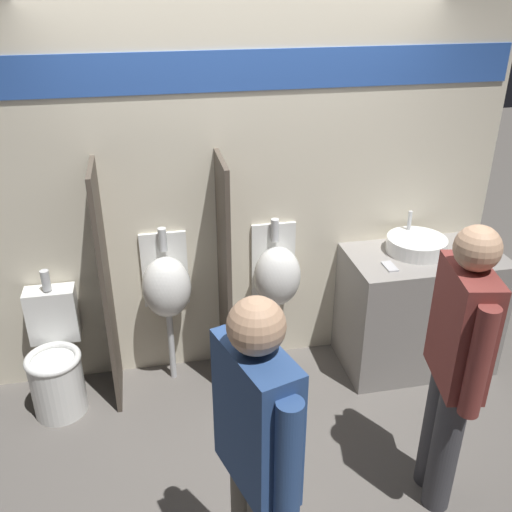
{
  "coord_description": "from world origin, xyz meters",
  "views": [
    {
      "loc": [
        -0.63,
        -2.93,
        2.65
      ],
      "look_at": [
        0.0,
        0.17,
        1.05
      ],
      "focal_mm": 40.0,
      "sensor_mm": 36.0,
      "label": 1
    }
  ],
  "objects_px": {
    "person_with_lanyard": "(256,457)",
    "urinal_far": "(277,276)",
    "toilet": "(56,364)",
    "urinal_near_counter": "(167,287)",
    "person_in_vest": "(455,361)",
    "cell_phone": "(390,266)",
    "sink_basin": "(416,245)"
  },
  "relations": [
    {
      "from": "urinal_far",
      "to": "sink_basin",
      "type": "bearing_deg",
      "value": -6.46
    },
    {
      "from": "person_in_vest",
      "to": "person_with_lanyard",
      "type": "distance_m",
      "value": 1.17
    },
    {
      "from": "sink_basin",
      "to": "person_with_lanyard",
      "type": "relative_size",
      "value": 0.25
    },
    {
      "from": "toilet",
      "to": "cell_phone",
      "type": "bearing_deg",
      "value": -3.73
    },
    {
      "from": "urinal_near_counter",
      "to": "urinal_far",
      "type": "height_order",
      "value": "same"
    },
    {
      "from": "cell_phone",
      "to": "sink_basin",
      "type": "bearing_deg",
      "value": 34.07
    },
    {
      "from": "cell_phone",
      "to": "person_in_vest",
      "type": "distance_m",
      "value": 1.04
    },
    {
      "from": "sink_basin",
      "to": "person_in_vest",
      "type": "bearing_deg",
      "value": -106.86
    },
    {
      "from": "urinal_far",
      "to": "toilet",
      "type": "bearing_deg",
      "value": -174.48
    },
    {
      "from": "toilet",
      "to": "urinal_near_counter",
      "type": "bearing_deg",
      "value": 10.94
    },
    {
      "from": "cell_phone",
      "to": "person_with_lanyard",
      "type": "relative_size",
      "value": 0.09
    },
    {
      "from": "toilet",
      "to": "urinal_far",
      "type": "bearing_deg",
      "value": 5.52
    },
    {
      "from": "cell_phone",
      "to": "urinal_far",
      "type": "distance_m",
      "value": 0.77
    },
    {
      "from": "person_with_lanyard",
      "to": "toilet",
      "type": "bearing_deg",
      "value": 15.89
    },
    {
      "from": "toilet",
      "to": "person_with_lanyard",
      "type": "bearing_deg",
      "value": -57.19
    },
    {
      "from": "toilet",
      "to": "person_in_vest",
      "type": "bearing_deg",
      "value": -29.1
    },
    {
      "from": "toilet",
      "to": "person_in_vest",
      "type": "height_order",
      "value": "person_in_vest"
    },
    {
      "from": "person_in_vest",
      "to": "urinal_far",
      "type": "bearing_deg",
      "value": 35.3
    },
    {
      "from": "person_with_lanyard",
      "to": "urinal_far",
      "type": "bearing_deg",
      "value": -32.99
    },
    {
      "from": "person_with_lanyard",
      "to": "sink_basin",
      "type": "bearing_deg",
      "value": -58.93
    },
    {
      "from": "urinal_near_counter",
      "to": "person_with_lanyard",
      "type": "distance_m",
      "value": 1.76
    },
    {
      "from": "toilet",
      "to": "person_with_lanyard",
      "type": "relative_size",
      "value": 0.57
    },
    {
      "from": "urinal_near_counter",
      "to": "person_in_vest",
      "type": "relative_size",
      "value": 0.69
    },
    {
      "from": "sink_basin",
      "to": "person_with_lanyard",
      "type": "xyz_separation_m",
      "value": [
        -1.46,
        -1.62,
        -0.04
      ]
    },
    {
      "from": "sink_basin",
      "to": "urinal_far",
      "type": "relative_size",
      "value": 0.36
    },
    {
      "from": "cell_phone",
      "to": "urinal_far",
      "type": "relative_size",
      "value": 0.12
    },
    {
      "from": "cell_phone",
      "to": "person_with_lanyard",
      "type": "height_order",
      "value": "person_with_lanyard"
    },
    {
      "from": "person_in_vest",
      "to": "cell_phone",
      "type": "bearing_deg",
      "value": 5.67
    },
    {
      "from": "sink_basin",
      "to": "cell_phone",
      "type": "relative_size",
      "value": 2.94
    },
    {
      "from": "cell_phone",
      "to": "urinal_far",
      "type": "xyz_separation_m",
      "value": [
        -0.69,
        0.29,
        -0.15
      ]
    },
    {
      "from": "person_with_lanyard",
      "to": "cell_phone",
      "type": "bearing_deg",
      "value": -56.53
    },
    {
      "from": "person_in_vest",
      "to": "toilet",
      "type": "bearing_deg",
      "value": 72.02
    }
  ]
}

